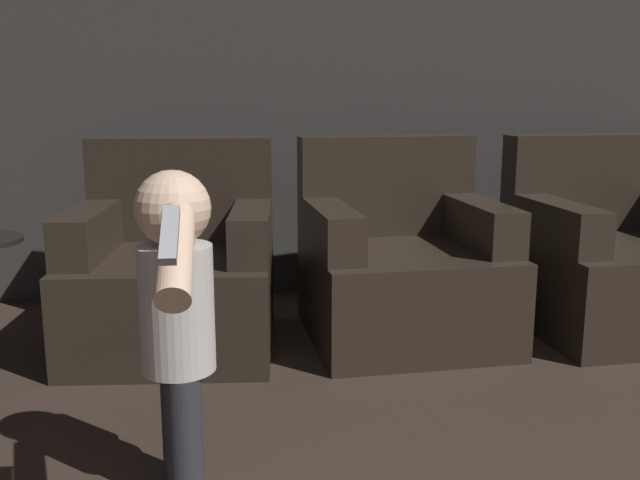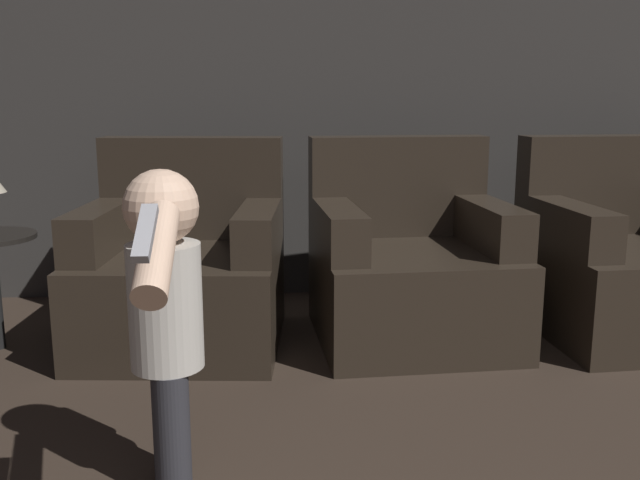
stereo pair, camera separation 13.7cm
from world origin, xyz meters
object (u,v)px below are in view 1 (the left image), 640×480
at_px(armchair_middle, 402,268).
at_px(armchair_right, 614,262).
at_px(person_toddler, 177,309).
at_px(armchair_left, 175,274).

distance_m(armchair_middle, armchair_right, 1.03).
relative_size(armchair_middle, person_toddler, 1.00).
relative_size(armchair_middle, armchair_right, 1.00).
distance_m(armchair_left, armchair_right, 2.04).
bearing_deg(person_toddler, armchair_left, -6.35).
bearing_deg(armchair_left, armchair_right, 4.30).
relative_size(armchair_left, armchair_right, 1.00).
xyz_separation_m(armchair_middle, armchair_right, (1.03, -0.00, 0.00)).
bearing_deg(armchair_middle, armchair_right, -4.02).
distance_m(armchair_right, person_toddler, 2.31).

